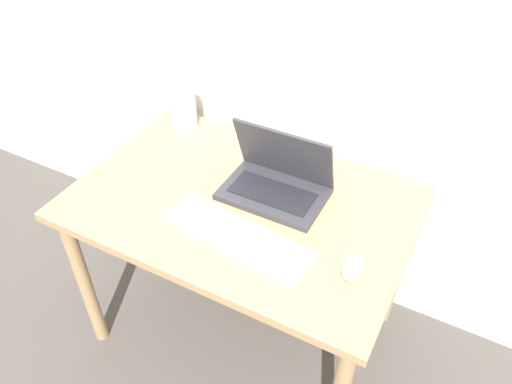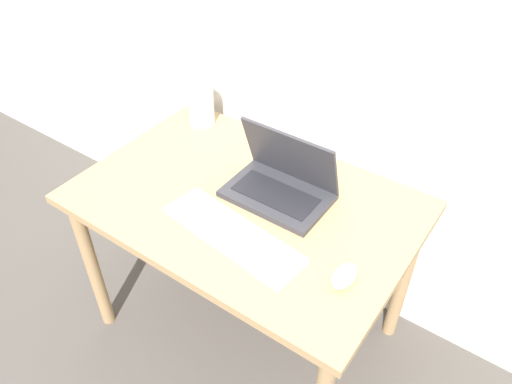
% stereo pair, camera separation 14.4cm
% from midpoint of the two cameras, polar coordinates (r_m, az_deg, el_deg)
% --- Properties ---
extents(desk, '(1.10, 0.74, 0.70)m').
position_cam_midpoint_polar(desk, '(1.70, 1.20, -3.19)').
color(desk, tan).
rests_on(desk, ground_plane).
extents(laptop, '(0.34, 0.22, 0.23)m').
position_cam_midpoint_polar(laptop, '(1.63, 5.49, 1.10)').
color(laptop, '#333338').
rests_on(laptop, desk).
extents(keyboard, '(0.49, 0.20, 0.02)m').
position_cam_midpoint_polar(keyboard, '(1.50, 0.07, -4.98)').
color(keyboard, silver).
rests_on(keyboard, desk).
extents(mouse, '(0.06, 0.10, 0.04)m').
position_cam_midpoint_polar(mouse, '(1.42, 12.94, -9.50)').
color(mouse, silver).
rests_on(mouse, desk).
extents(vase, '(0.10, 0.10, 0.25)m').
position_cam_midpoint_polar(vase, '(1.95, -4.25, 10.98)').
color(vase, white).
rests_on(vase, desk).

